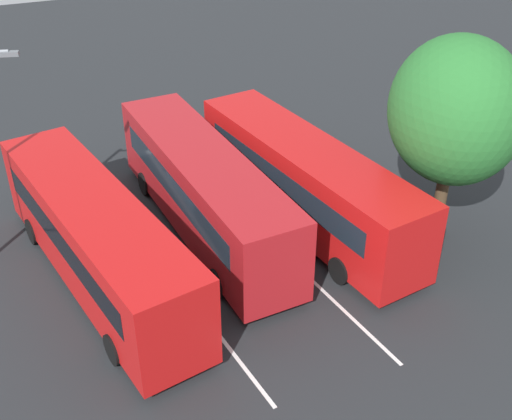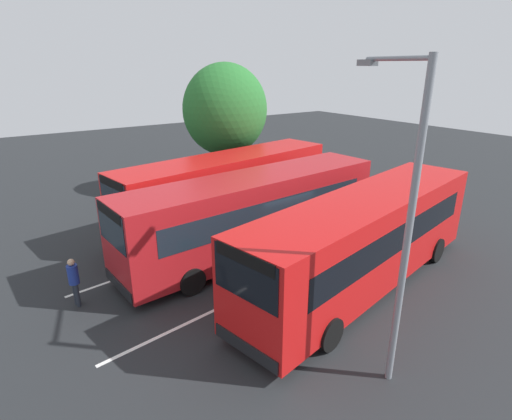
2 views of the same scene
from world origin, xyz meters
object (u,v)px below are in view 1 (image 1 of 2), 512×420
Objects in this scene: pedestrian at (157,134)px; depot_tree at (456,111)px; bus_center_right at (97,238)px; bus_center_left at (204,189)px; bus_far_left at (306,181)px.

depot_tree reaches higher than pedestrian.
depot_tree is at bearing -109.62° from bus_center_right.
depot_tree is (-3.35, -7.73, 2.99)m from bus_center_left.
bus_center_left is 8.94m from depot_tree.
bus_far_left and bus_center_right have the same top height.
bus_center_right is at bearing 81.54° from depot_tree.
bus_far_left is 7.72m from bus_center_right.
pedestrian is at bearing -38.03° from bus_center_right.
bus_far_left is at bearing -96.12° from bus_center_right.
bus_center_right is 12.36m from depot_tree.
pedestrian is at bearing 15.84° from bus_far_left.
bus_center_right is 1.56× the size of depot_tree.
bus_far_left is at bearing -108.42° from bus_center_left.
bus_center_right is at bearing -38.25° from pedestrian.
pedestrian is 13.19m from depot_tree.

